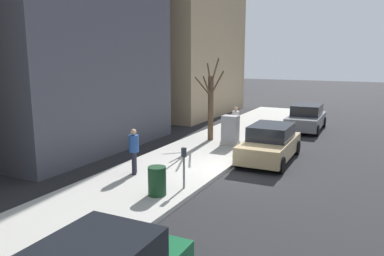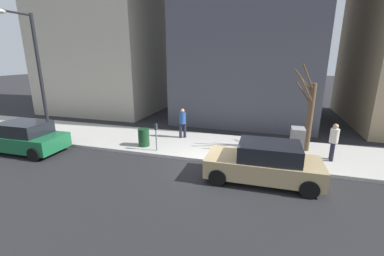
{
  "view_description": "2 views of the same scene",
  "coord_description": "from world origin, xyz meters",
  "px_view_note": "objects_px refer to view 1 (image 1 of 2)",
  "views": [
    {
      "loc": [
        -4.97,
        12.91,
        4.34
      ],
      "look_at": [
        1.38,
        0.26,
        1.64
      ],
      "focal_mm": 35.0,
      "sensor_mm": 36.0,
      "label": 1
    },
    {
      "loc": [
        -10.3,
        -2.35,
        4.59
      ],
      "look_at": [
        0.52,
        0.92,
        1.41
      ],
      "focal_mm": 24.0,
      "sensor_mm": 36.0,
      "label": 2
    }
  ],
  "objects_px": {
    "parking_meter": "(184,164)",
    "parked_car_tan": "(270,143)",
    "parked_car_grey": "(306,118)",
    "trash_bin": "(157,181)",
    "utility_box": "(230,131)",
    "pedestrian_near_meter": "(236,121)",
    "bare_tree": "(211,104)",
    "pedestrian_midblock": "(134,149)"
  },
  "relations": [
    {
      "from": "parked_car_tan",
      "to": "pedestrian_midblock",
      "type": "bearing_deg",
      "value": 49.47
    },
    {
      "from": "parked_car_tan",
      "to": "utility_box",
      "type": "relative_size",
      "value": 2.95
    },
    {
      "from": "trash_bin",
      "to": "parked_car_tan",
      "type": "bearing_deg",
      "value": -107.65
    },
    {
      "from": "parked_car_grey",
      "to": "utility_box",
      "type": "distance_m",
      "value": 6.74
    },
    {
      "from": "pedestrian_midblock",
      "to": "pedestrian_near_meter",
      "type": "bearing_deg",
      "value": 140.83
    },
    {
      "from": "parked_car_grey",
      "to": "parking_meter",
      "type": "xyz_separation_m",
      "value": [
        1.61,
        12.66,
        0.24
      ]
    },
    {
      "from": "trash_bin",
      "to": "pedestrian_near_meter",
      "type": "height_order",
      "value": "pedestrian_near_meter"
    },
    {
      "from": "utility_box",
      "to": "trash_bin",
      "type": "distance_m",
      "value": 7.3
    },
    {
      "from": "utility_box",
      "to": "pedestrian_near_meter",
      "type": "bearing_deg",
      "value": -79.17
    },
    {
      "from": "utility_box",
      "to": "parking_meter",
      "type": "bearing_deg",
      "value": 97.59
    },
    {
      "from": "parking_meter",
      "to": "trash_bin",
      "type": "height_order",
      "value": "parking_meter"
    },
    {
      "from": "parked_car_tan",
      "to": "pedestrian_midblock",
      "type": "distance_m",
      "value": 5.91
    },
    {
      "from": "parked_car_tan",
      "to": "pedestrian_midblock",
      "type": "xyz_separation_m",
      "value": [
        3.78,
        4.52,
        0.35
      ]
    },
    {
      "from": "parking_meter",
      "to": "parked_car_tan",
      "type": "bearing_deg",
      "value": -105.99
    },
    {
      "from": "utility_box",
      "to": "pedestrian_near_meter",
      "type": "relative_size",
      "value": 0.86
    },
    {
      "from": "bare_tree",
      "to": "pedestrian_near_meter",
      "type": "distance_m",
      "value": 1.66
    },
    {
      "from": "utility_box",
      "to": "pedestrian_midblock",
      "type": "bearing_deg",
      "value": 75.76
    },
    {
      "from": "parking_meter",
      "to": "pedestrian_near_meter",
      "type": "bearing_deg",
      "value": -81.79
    },
    {
      "from": "parked_car_tan",
      "to": "parking_meter",
      "type": "height_order",
      "value": "parked_car_tan"
    },
    {
      "from": "parked_car_grey",
      "to": "trash_bin",
      "type": "bearing_deg",
      "value": 80.64
    },
    {
      "from": "parked_car_grey",
      "to": "parking_meter",
      "type": "relative_size",
      "value": 3.13
    },
    {
      "from": "trash_bin",
      "to": "pedestrian_midblock",
      "type": "distance_m",
      "value": 2.43
    },
    {
      "from": "utility_box",
      "to": "pedestrian_midblock",
      "type": "xyz_separation_m",
      "value": [
        1.48,
        5.83,
        0.24
      ]
    },
    {
      "from": "utility_box",
      "to": "pedestrian_midblock",
      "type": "distance_m",
      "value": 6.02
    },
    {
      "from": "bare_tree",
      "to": "pedestrian_near_meter",
      "type": "relative_size",
      "value": 2.5
    },
    {
      "from": "bare_tree",
      "to": "trash_bin",
      "type": "distance_m",
      "value": 8.13
    },
    {
      "from": "utility_box",
      "to": "bare_tree",
      "type": "distance_m",
      "value": 1.8
    },
    {
      "from": "parking_meter",
      "to": "trash_bin",
      "type": "distance_m",
      "value": 1.08
    },
    {
      "from": "bare_tree",
      "to": "pedestrian_midblock",
      "type": "distance_m",
      "value": 6.44
    },
    {
      "from": "bare_tree",
      "to": "utility_box",
      "type": "bearing_deg",
      "value": 157.09
    },
    {
      "from": "parked_car_grey",
      "to": "parked_car_tan",
      "type": "bearing_deg",
      "value": 88.08
    },
    {
      "from": "trash_bin",
      "to": "pedestrian_near_meter",
      "type": "relative_size",
      "value": 0.54
    },
    {
      "from": "parking_meter",
      "to": "parked_car_grey",
      "type": "bearing_deg",
      "value": -97.24
    },
    {
      "from": "trash_bin",
      "to": "pedestrian_midblock",
      "type": "bearing_deg",
      "value": -37.73
    },
    {
      "from": "parked_car_tan",
      "to": "pedestrian_near_meter",
      "type": "bearing_deg",
      "value": -48.0
    },
    {
      "from": "parked_car_grey",
      "to": "parking_meter",
      "type": "height_order",
      "value": "parked_car_grey"
    },
    {
      "from": "parking_meter",
      "to": "bare_tree",
      "type": "bearing_deg",
      "value": -72.87
    },
    {
      "from": "parking_meter",
      "to": "pedestrian_near_meter",
      "type": "height_order",
      "value": "pedestrian_near_meter"
    },
    {
      "from": "parked_car_grey",
      "to": "utility_box",
      "type": "xyz_separation_m",
      "value": [
        2.46,
        6.28,
        0.11
      ]
    },
    {
      "from": "parked_car_grey",
      "to": "trash_bin",
      "type": "relative_size",
      "value": 4.69
    },
    {
      "from": "trash_bin",
      "to": "utility_box",
      "type": "bearing_deg",
      "value": -86.86
    },
    {
      "from": "parked_car_grey",
      "to": "trash_bin",
      "type": "distance_m",
      "value": 13.72
    }
  ]
}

